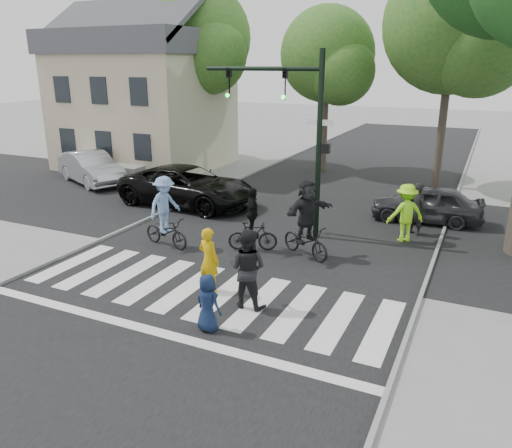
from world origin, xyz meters
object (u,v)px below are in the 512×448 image
at_px(traffic_signal, 295,118).
at_px(car_suv, 188,186).
at_px(pedestrian_woman, 209,260).
at_px(cyclist_right, 306,223).
at_px(pedestrian_child, 208,303).
at_px(cyclist_left, 165,217).
at_px(car_grey, 427,204).
at_px(car_silver, 91,168).
at_px(pedestrian_adult, 247,268).
at_px(cyclist_mid, 253,225).

relative_size(traffic_signal, car_suv, 1.04).
distance_m(pedestrian_woman, cyclist_right, 3.62).
bearing_deg(pedestrian_child, cyclist_left, -33.29).
bearing_deg(cyclist_left, pedestrian_child, -45.85).
xyz_separation_m(traffic_signal, car_grey, (3.95, 3.39, -3.23)).
bearing_deg(car_silver, pedestrian_adult, -98.83).
height_order(traffic_signal, car_suv, traffic_signal).
relative_size(pedestrian_child, car_grey, 0.33).
height_order(pedestrian_woman, car_suv, pedestrian_woman).
relative_size(cyclist_mid, car_silver, 0.43).
bearing_deg(pedestrian_adult, car_suv, -49.33).
bearing_deg(car_grey, car_silver, -92.37).
bearing_deg(car_silver, pedestrian_woman, -100.55).
distance_m(pedestrian_woman, car_grey, 9.49).
bearing_deg(pedestrian_woman, traffic_signal, -80.06).
distance_m(cyclist_mid, car_grey, 7.01).
bearing_deg(cyclist_left, cyclist_mid, 17.61).
bearing_deg(car_silver, cyclist_mid, -89.14).
distance_m(traffic_signal, car_silver, 12.31).
distance_m(cyclist_left, car_suv, 4.81).
xyz_separation_m(cyclist_left, car_grey, (7.12, 6.22, -0.31)).
distance_m(car_suv, car_grey, 9.28).
relative_size(cyclist_mid, cyclist_right, 0.84).
bearing_deg(car_silver, cyclist_left, -99.58).
bearing_deg(car_suv, cyclist_right, -115.34).
height_order(pedestrian_child, cyclist_left, cyclist_left).
bearing_deg(pedestrian_child, traffic_signal, -71.52).
distance_m(pedestrian_adult, car_grey, 9.33).
relative_size(pedestrian_child, cyclist_left, 0.57).
relative_size(pedestrian_child, cyclist_mid, 0.65).
height_order(car_suv, car_grey, car_suv).
xyz_separation_m(pedestrian_child, car_suv, (-5.86, 8.38, 0.15)).
bearing_deg(car_silver, car_suv, -77.20).
relative_size(pedestrian_adult, cyclist_mid, 0.98).
bearing_deg(traffic_signal, car_suv, 163.29).
distance_m(pedestrian_adult, car_silver, 15.06).
relative_size(pedestrian_woman, car_grey, 0.43).
distance_m(cyclist_left, cyclist_mid, 2.77).
distance_m(cyclist_mid, cyclist_right, 1.69).
height_order(traffic_signal, cyclist_right, traffic_signal).
height_order(cyclist_mid, car_silver, cyclist_mid).
height_order(traffic_signal, pedestrian_child, traffic_signal).
xyz_separation_m(pedestrian_woman, car_grey, (4.20, 8.51, -0.18)).
height_order(pedestrian_woman, cyclist_left, cyclist_left).
bearing_deg(traffic_signal, car_silver, 165.81).
bearing_deg(cyclist_right, car_grey, 61.42).
relative_size(pedestrian_child, car_silver, 0.28).
distance_m(pedestrian_woman, car_suv, 8.27).
relative_size(pedestrian_woman, pedestrian_child, 1.31).
xyz_separation_m(pedestrian_child, pedestrian_adult, (0.27, 1.38, 0.32)).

